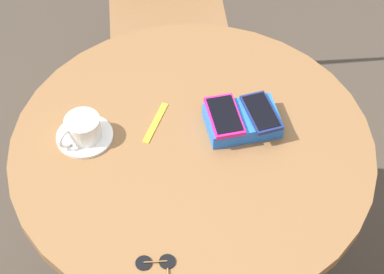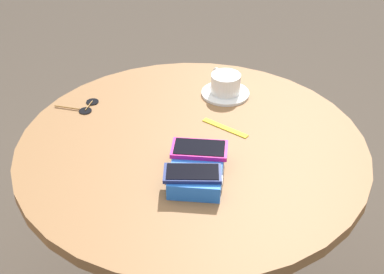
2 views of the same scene
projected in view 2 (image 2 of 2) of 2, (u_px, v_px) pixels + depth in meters
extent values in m
cylinder|color=#2D2D2D|center=(192.00, 248.00, 1.62)|extent=(0.07, 0.07, 0.72)
cylinder|color=brown|center=(192.00, 148.00, 1.41)|extent=(0.92, 0.92, 0.03)
cube|color=blue|center=(197.00, 170.00, 1.27)|extent=(0.19, 0.13, 0.04)
cube|color=white|center=(223.00, 174.00, 1.27)|extent=(0.10, 0.01, 0.02)
cube|color=navy|center=(193.00, 173.00, 1.22)|extent=(0.08, 0.14, 0.01)
cube|color=black|center=(193.00, 172.00, 1.22)|extent=(0.07, 0.13, 0.00)
cube|color=#D11975|center=(199.00, 149.00, 1.30)|extent=(0.08, 0.14, 0.01)
cube|color=black|center=(199.00, 147.00, 1.29)|extent=(0.07, 0.13, 0.00)
cylinder|color=silver|center=(225.00, 93.00, 1.60)|extent=(0.14, 0.14, 0.01)
cylinder|color=silver|center=(226.00, 84.00, 1.58)|extent=(0.09, 0.09, 0.06)
cylinder|color=olive|center=(226.00, 77.00, 1.57)|extent=(0.08, 0.08, 0.00)
torus|color=silver|center=(218.00, 77.00, 1.62)|extent=(0.05, 0.04, 0.06)
cube|color=yellow|center=(225.00, 128.00, 1.45)|extent=(0.08, 0.13, 0.00)
cylinder|color=black|center=(92.00, 102.00, 1.57)|extent=(0.04, 0.04, 0.00)
cylinder|color=black|center=(85.00, 111.00, 1.52)|extent=(0.04, 0.04, 0.00)
cylinder|color=olive|center=(89.00, 105.00, 1.54)|extent=(0.05, 0.01, 0.00)
cylinder|color=olive|center=(67.00, 107.00, 1.53)|extent=(0.01, 0.08, 0.00)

